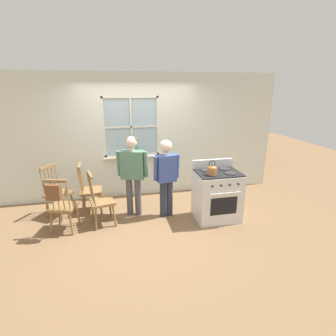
{
  "coord_description": "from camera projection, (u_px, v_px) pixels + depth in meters",
  "views": [
    {
      "loc": [
        -0.57,
        -4.28,
        2.42
      ],
      "look_at": [
        0.4,
        0.11,
        1.0
      ],
      "focal_mm": 28.0,
      "sensor_mm": 36.0,
      "label": 1
    }
  ],
  "objects": [
    {
      "name": "kettle",
      "position": [
        212.0,
        170.0,
        4.56
      ],
      "size": [
        0.21,
        0.17,
        0.25
      ],
      "color": "#A86638",
      "rests_on": "stove"
    },
    {
      "name": "chair_center_cluster",
      "position": [
        90.0,
        191.0,
        5.15
      ],
      "size": [
        0.41,
        0.42,
        1.0
      ],
      "rotation": [
        0.0,
        0.0,
        1.58
      ],
      "color": "olive",
      "rests_on": "ground_plane"
    },
    {
      "name": "stove",
      "position": [
        217.0,
        195.0,
        4.88
      ],
      "size": [
        0.8,
        0.68,
        1.08
      ],
      "color": "silver",
      "rests_on": "ground_plane"
    },
    {
      "name": "wall_back",
      "position": [
        138.0,
        138.0,
        5.74
      ],
      "size": [
        6.4,
        0.16,
        2.7
      ],
      "color": "silver",
      "rests_on": "ground_plane"
    },
    {
      "name": "chair_near_wall",
      "position": [
        101.0,
        201.0,
        4.67
      ],
      "size": [
        0.48,
        0.49,
        1.0
      ],
      "rotation": [
        0.0,
        0.0,
        1.78
      ],
      "color": "olive",
      "rests_on": "ground_plane"
    },
    {
      "name": "chair_near_stove",
      "position": [
        58.0,
        194.0,
        4.99
      ],
      "size": [
        0.56,
        0.57,
        1.0
      ],
      "rotation": [
        0.0,
        0.0,
        1.0
      ],
      "color": "olive",
      "rests_on": "ground_plane"
    },
    {
      "name": "handbag",
      "position": [
        54.0,
        192.0,
        4.12
      ],
      "size": [
        0.24,
        0.22,
        0.31
      ],
      "color": "brown",
      "rests_on": "chair_by_window"
    },
    {
      "name": "person_teen_center",
      "position": [
        166.0,
        171.0,
        4.85
      ],
      "size": [
        0.51,
        0.26,
        1.49
      ],
      "rotation": [
        0.0,
        0.0,
        0.16
      ],
      "color": "#2D3347",
      "rests_on": "ground_plane"
    },
    {
      "name": "chair_by_window",
      "position": [
        63.0,
        207.0,
        4.45
      ],
      "size": [
        0.51,
        0.49,
        1.0
      ],
      "rotation": [
        0.0,
        0.0,
        2.89
      ],
      "color": "olive",
      "rests_on": "ground_plane"
    },
    {
      "name": "person_elderly_left",
      "position": [
        133.0,
        168.0,
        4.88
      ],
      "size": [
        0.58,
        0.34,
        1.55
      ],
      "rotation": [
        0.0,
        0.0,
        -0.33
      ],
      "color": "#4C4C51",
      "rests_on": "ground_plane"
    },
    {
      "name": "ground_plane",
      "position": [
        148.0,
        223.0,
        4.83
      ],
      "size": [
        16.0,
        16.0,
        0.0
      ],
      "primitive_type": "plane",
      "color": "brown"
    },
    {
      "name": "potted_plant",
      "position": [
        136.0,
        152.0,
        5.74
      ],
      "size": [
        0.13,
        0.13,
        0.31
      ],
      "color": "beige",
      "rests_on": "wall_back"
    }
  ]
}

